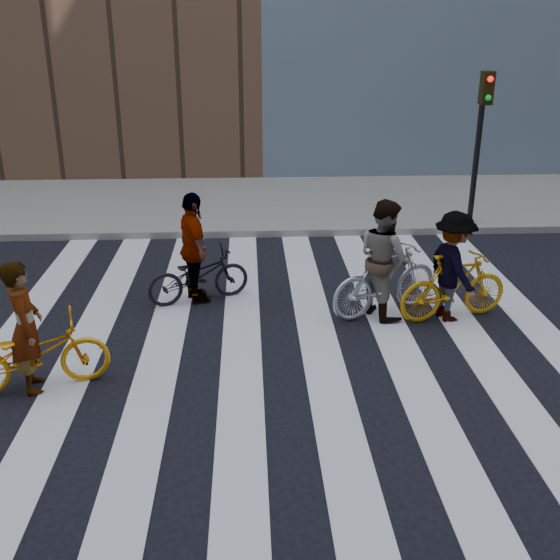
{
  "coord_description": "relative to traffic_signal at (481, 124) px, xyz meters",
  "views": [
    {
      "loc": [
        -0.42,
        -8.13,
        4.27
      ],
      "look_at": [
        0.0,
        0.3,
        0.91
      ],
      "focal_mm": 42.0,
      "sensor_mm": 36.0,
      "label": 1
    }
  ],
  "objects": [
    {
      "name": "bike_silver_mid",
      "position": [
        -2.74,
        -4.25,
        -1.71
      ],
      "size": [
        1.94,
        1.25,
        1.13
      ],
      "primitive_type": "imported",
      "rotation": [
        0.0,
        0.0,
        1.99
      ],
      "color": "#B7B9C2",
      "rests_on": "ground"
    },
    {
      "name": "rider_rear",
      "position": [
        -5.7,
        -3.59,
        -1.38
      ],
      "size": [
        0.79,
        1.14,
        1.8
      ],
      "primitive_type": "imported",
      "rotation": [
        0.0,
        0.0,
        1.93
      ],
      "color": "slate",
      "rests_on": "ground"
    },
    {
      "name": "traffic_signal",
      "position": [
        0.0,
        0.0,
        0.0
      ],
      "size": [
        0.22,
        0.42,
        3.33
      ],
      "color": "black",
      "rests_on": "ground"
    },
    {
      "name": "bike_yellow_left",
      "position": [
        -7.47,
        -6.23,
        -1.81
      ],
      "size": [
        1.89,
        1.1,
        0.94
      ],
      "primitive_type": "imported",
      "rotation": [
        0.0,
        0.0,
        1.85
      ],
      "color": "orange",
      "rests_on": "ground"
    },
    {
      "name": "rider_right",
      "position": [
        -1.79,
        -4.47,
        -1.43
      ],
      "size": [
        0.87,
        1.21,
        1.69
      ],
      "primitive_type": "imported",
      "rotation": [
        0.0,
        0.0,
        1.81
      ],
      "color": "slate",
      "rests_on": "ground"
    },
    {
      "name": "rider_left",
      "position": [
        -7.52,
        -6.23,
        -1.44
      ],
      "size": [
        0.56,
        0.7,
        1.68
      ],
      "primitive_type": "imported",
      "rotation": [
        0.0,
        0.0,
        1.85
      ],
      "color": "slate",
      "rests_on": "ground"
    },
    {
      "name": "bike_dark_rear",
      "position": [
        -5.65,
        -3.59,
        -1.84
      ],
      "size": [
        1.77,
        1.14,
        0.88
      ],
      "primitive_type": "imported",
      "rotation": [
        0.0,
        0.0,
        1.93
      ],
      "color": "black",
      "rests_on": "ground"
    },
    {
      "name": "zebra_crosswalk",
      "position": [
        -4.4,
        -5.32,
        -2.27
      ],
      "size": [
        8.25,
        10.0,
        0.01
      ],
      "color": "silver",
      "rests_on": "ground"
    },
    {
      "name": "sidewalk_far",
      "position": [
        -4.4,
        2.18,
        -2.2
      ],
      "size": [
        100.0,
        5.0,
        0.15
      ],
      "primitive_type": "cube",
      "color": "gray",
      "rests_on": "ground"
    },
    {
      "name": "rider_mid",
      "position": [
        -2.79,
        -4.25,
        -1.36
      ],
      "size": [
        1.0,
        1.1,
        1.83
      ],
      "primitive_type": "imported",
      "rotation": [
        0.0,
        0.0,
        1.99
      ],
      "color": "slate",
      "rests_on": "ground"
    },
    {
      "name": "ground",
      "position": [
        -4.4,
        -5.32,
        -2.28
      ],
      "size": [
        100.0,
        100.0,
        0.0
      ],
      "primitive_type": "plane",
      "color": "black",
      "rests_on": "ground"
    },
    {
      "name": "bike_yellow_right",
      "position": [
        -1.74,
        -4.47,
        -1.75
      ],
      "size": [
        1.83,
        0.9,
        1.06
      ],
      "primitive_type": "imported",
      "rotation": [
        0.0,
        0.0,
        1.81
      ],
      "color": "#CB870B",
      "rests_on": "ground"
    }
  ]
}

